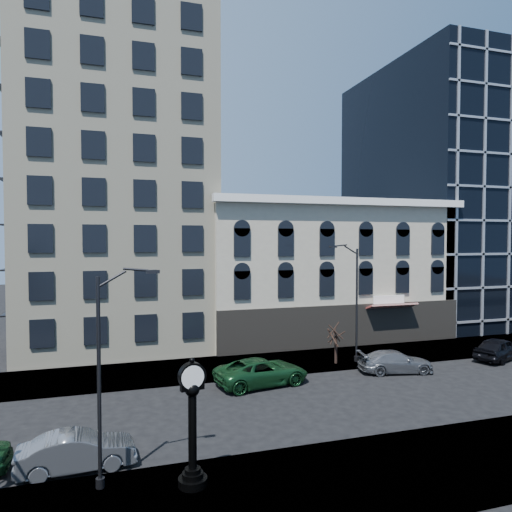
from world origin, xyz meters
name	(u,v)px	position (x,y,z in m)	size (l,w,h in m)	color
ground	(242,410)	(0.00, 0.00, 0.00)	(160.00, 160.00, 0.00)	black
sidewalk_far	(212,368)	(0.00, 8.00, 0.06)	(160.00, 6.00, 0.12)	gray
sidewalk_near	(301,487)	(0.00, -8.00, 0.06)	(160.00, 6.00, 0.12)	gray
cream_tower	(117,121)	(-6.11, 18.88, 19.32)	(15.90, 15.40, 42.50)	beige
victorian_row	(321,272)	(12.00, 15.89, 6.00)	(22.60, 11.19, 12.50)	#BAB199
glass_office	(460,197)	(32.00, 20.91, 14.00)	(20.00, 20.15, 28.00)	black
street_clock	(192,428)	(-3.72, -6.82, 2.23)	(1.06, 1.06, 4.66)	black
street_lamp_near	(116,319)	(-6.32, -6.02, 6.18)	(2.08, 0.32, 8.02)	black
street_lamp_far	(349,272)	(9.80, 6.48, 6.70)	(2.26, 0.34, 8.72)	black
bare_tree_far	(336,329)	(8.77, 6.44, 2.57)	(1.90, 1.90, 3.27)	black
car_near_b	(77,451)	(-7.82, -4.13, 0.73)	(1.54, 4.42, 1.46)	#595B60
car_far_a	(262,372)	(2.28, 3.70, 0.82)	(2.72, 5.90, 1.64)	#143F1E
car_far_b	(395,362)	(11.79, 3.58, 0.73)	(2.04, 5.01, 1.45)	#595B60
car_far_c	(499,349)	(21.11, 4.10, 0.84)	(1.99, 4.95, 1.68)	black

